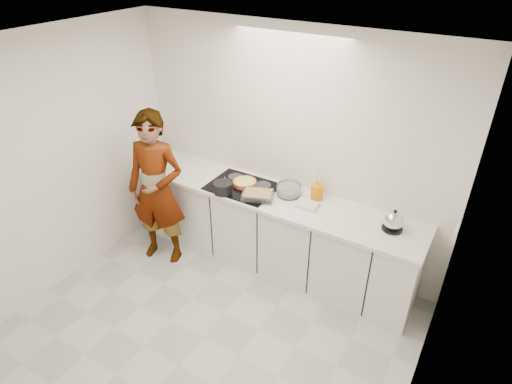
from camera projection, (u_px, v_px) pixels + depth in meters
The scene contains 16 objects.
floor at pixel (203, 337), 4.04m from camera, with size 3.60×3.20×0.00m, color silver.
ceiling at pixel (177, 57), 2.70m from camera, with size 3.60×3.20×0.00m, color white.
wall_back at pixel (287, 150), 4.54m from camera, with size 3.60×0.00×2.60m, color white.
wall_left at pixel (47, 170), 4.16m from camera, with size 0.00×3.20×2.60m, color white.
wall_right at pixel (429, 314), 2.58m from camera, with size 0.02×3.20×2.60m.
base_cabinets at pixel (271, 231), 4.75m from camera, with size 3.20×0.58×0.87m, color white.
countertop at pixel (271, 197), 4.52m from camera, with size 3.24×0.64×0.04m, color white.
hob at pixel (242, 187), 4.64m from camera, with size 0.72×0.54×0.01m, color black.
tart_dish at pixel (245, 182), 4.66m from camera, with size 0.30×0.30×0.04m.
saucepan at pixel (223, 187), 4.50m from camera, with size 0.24×0.24×0.19m.
baking_dish at pixel (258, 195), 4.42m from camera, with size 0.38×0.33×0.06m.
mixing_bowl at pixel (289, 190), 4.48m from camera, with size 0.26×0.26×0.12m.
tea_towel at pixel (307, 205), 4.31m from camera, with size 0.22×0.16×0.04m, color white.
kettle at pixel (393, 221), 3.93m from camera, with size 0.21×0.21×0.22m.
utensil_crock at pixel (317, 192), 4.40m from camera, with size 0.13×0.13×0.16m, color orange.
cook at pixel (157, 190), 4.63m from camera, with size 0.65×0.43×1.78m, color white.
Camera 1 is at (1.85, -2.09, 3.26)m, focal length 30.00 mm.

